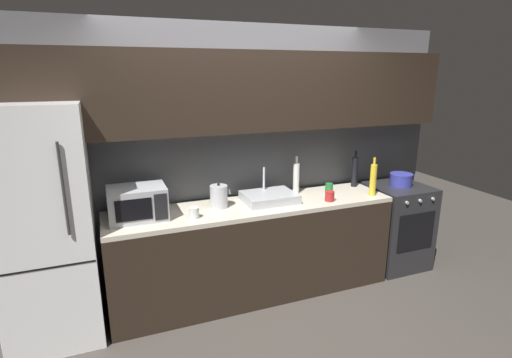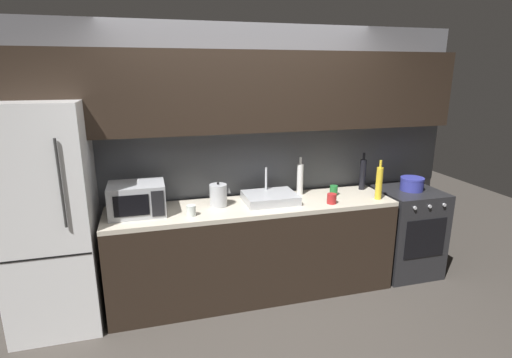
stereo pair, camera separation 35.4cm
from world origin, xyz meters
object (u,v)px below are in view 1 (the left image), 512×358
at_px(wine_bottle_yellow, 373,179).
at_px(cooking_pot, 401,180).
at_px(microwave, 137,203).
at_px(refrigerator, 46,227).
at_px(mug_green, 329,188).
at_px(mug_clear, 194,213).
at_px(oven_range, 395,225).
at_px(wine_bottle_dark, 355,171).
at_px(wine_bottle_white, 296,178).
at_px(mug_red, 330,196).
at_px(kettle, 219,196).

distance_m(wine_bottle_yellow, cooking_pot, 0.53).
height_order(microwave, wine_bottle_yellow, wine_bottle_yellow).
bearing_deg(wine_bottle_yellow, refrigerator, 176.78).
xyz_separation_m(mug_green, mug_clear, (-1.41, -0.20, -0.00)).
bearing_deg(oven_range, wine_bottle_dark, 159.73).
relative_size(wine_bottle_white, mug_red, 4.01).
bearing_deg(cooking_pot, kettle, 178.89).
height_order(refrigerator, kettle, refrigerator).
relative_size(refrigerator, mug_green, 19.25).
distance_m(oven_range, mug_clear, 2.30).
height_order(microwave, mug_green, microwave).
bearing_deg(mug_green, refrigerator, -178.63).
distance_m(refrigerator, mug_red, 2.40).
height_order(refrigerator, wine_bottle_dark, refrigerator).
xyz_separation_m(kettle, wine_bottle_dark, (1.52, 0.13, 0.06)).
height_order(wine_bottle_yellow, mug_red, wine_bottle_yellow).
xyz_separation_m(refrigerator, kettle, (1.38, 0.04, 0.07)).
relative_size(wine_bottle_dark, cooking_pot, 1.63).
height_order(wine_bottle_white, mug_green, wine_bottle_white).
bearing_deg(wine_bottle_yellow, wine_bottle_dark, 86.82).
bearing_deg(cooking_pot, oven_range, -174.62).
bearing_deg(wine_bottle_yellow, cooking_pot, 18.27).
xyz_separation_m(wine_bottle_yellow, mug_clear, (-1.76, 0.02, -0.11)).
distance_m(wine_bottle_white, wine_bottle_dark, 0.68).
bearing_deg(mug_clear, wine_bottle_dark, 9.90).
height_order(oven_range, wine_bottle_white, wine_bottle_white).
xyz_separation_m(refrigerator, wine_bottle_white, (2.21, 0.17, 0.12)).
xyz_separation_m(kettle, mug_clear, (-0.27, -0.18, -0.06)).
distance_m(wine_bottle_yellow, wine_bottle_dark, 0.33).
relative_size(wine_bottle_white, wine_bottle_dark, 0.98).
distance_m(mug_red, cooking_pot, 0.99).
bearing_deg(mug_green, wine_bottle_white, 159.86).
xyz_separation_m(microwave, cooking_pot, (2.69, -0.02, -0.07)).
xyz_separation_m(wine_bottle_yellow, wine_bottle_dark, (0.02, 0.33, 0.00)).
bearing_deg(kettle, mug_red, -11.50).
bearing_deg(mug_clear, mug_green, 8.20).
xyz_separation_m(wine_bottle_dark, mug_green, (-0.37, -0.11, -0.11)).
distance_m(refrigerator, wine_bottle_yellow, 2.88).
height_order(microwave, wine_bottle_white, wine_bottle_white).
xyz_separation_m(wine_bottle_dark, cooking_pot, (0.47, -0.17, -0.09)).
height_order(oven_range, mug_red, mug_red).
xyz_separation_m(microwave, wine_bottle_yellow, (2.20, -0.18, 0.02)).
relative_size(microwave, mug_red, 4.94).
distance_m(oven_range, wine_bottle_white, 1.30).
bearing_deg(refrigerator, oven_range, -0.02).
distance_m(oven_range, mug_red, 1.10).
distance_m(wine_bottle_dark, mug_clear, 1.81).
distance_m(wine_bottle_yellow, mug_red, 0.50).
bearing_deg(mug_clear, wine_bottle_white, 16.09).
bearing_deg(mug_red, oven_range, 9.80).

